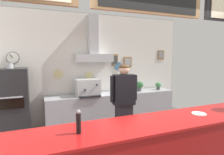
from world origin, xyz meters
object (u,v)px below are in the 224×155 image
(shop_worker, at_px, (124,104))
(potted_oregano, at_px, (118,88))
(potted_basil, at_px, (139,85))
(potted_rosemary, at_px, (158,85))
(condiment_plate, at_px, (199,114))
(pepper_grinder, at_px, (78,122))
(pizza_oven, at_px, (12,106))
(espresso_machine, at_px, (87,87))

(shop_worker, relative_size, potted_oregano, 7.69)
(potted_basil, bearing_deg, potted_rosemary, -1.52)
(shop_worker, xyz_separation_m, condiment_plate, (0.49, -1.37, 0.14))
(potted_rosemary, height_order, pepper_grinder, pepper_grinder)
(pizza_oven, height_order, potted_oregano, pizza_oven)
(condiment_plate, height_order, pepper_grinder, pepper_grinder)
(espresso_machine, xyz_separation_m, potted_oregano, (0.83, -0.01, -0.07))
(shop_worker, height_order, potted_oregano, shop_worker)
(condiment_plate, bearing_deg, pizza_oven, 135.77)
(potted_basil, xyz_separation_m, condiment_plate, (-0.60, -2.64, 0.03))
(potted_oregano, xyz_separation_m, pepper_grinder, (-1.63, -2.62, 0.18))
(pizza_oven, distance_m, espresso_machine, 1.69)
(espresso_machine, bearing_deg, potted_basil, 1.04)
(potted_basil, bearing_deg, espresso_machine, -178.96)
(potted_rosemary, bearing_deg, espresso_machine, -179.71)
(shop_worker, distance_m, potted_basil, 1.67)
(potted_basil, height_order, pepper_grinder, pepper_grinder)
(potted_rosemary, distance_m, condiment_plate, 2.89)
(pepper_grinder, bearing_deg, potted_rosemary, 42.28)
(pizza_oven, xyz_separation_m, pepper_grinder, (0.87, -2.50, 0.38))
(espresso_machine, relative_size, pepper_grinder, 2.27)
(potted_oregano, bearing_deg, espresso_machine, 179.53)
(pizza_oven, distance_m, potted_oregano, 2.51)
(pizza_oven, height_order, espresso_machine, pizza_oven)
(pepper_grinder, bearing_deg, condiment_plate, 0.58)
(shop_worker, height_order, condiment_plate, shop_worker)
(shop_worker, xyz_separation_m, espresso_machine, (-0.40, 1.24, 0.16))
(potted_rosemary, bearing_deg, potted_basil, 178.48)
(potted_oregano, bearing_deg, pizza_oven, -177.33)
(pepper_grinder, bearing_deg, potted_oregano, 58.19)
(potted_rosemary, bearing_deg, potted_oregano, -179.22)
(shop_worker, relative_size, potted_basil, 6.29)
(espresso_machine, distance_m, pepper_grinder, 2.75)
(condiment_plate, bearing_deg, shop_worker, 109.59)
(potted_basil, height_order, potted_rosemary, potted_basil)
(shop_worker, relative_size, condiment_plate, 8.74)
(potted_basil, relative_size, potted_rosemary, 1.27)
(potted_rosemary, xyz_separation_m, pepper_grinder, (-2.90, -2.64, 0.18))
(espresso_machine, distance_m, potted_basil, 1.49)
(pizza_oven, height_order, shop_worker, pizza_oven)
(espresso_machine, bearing_deg, pepper_grinder, -106.76)
(shop_worker, bearing_deg, potted_oregano, -107.66)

